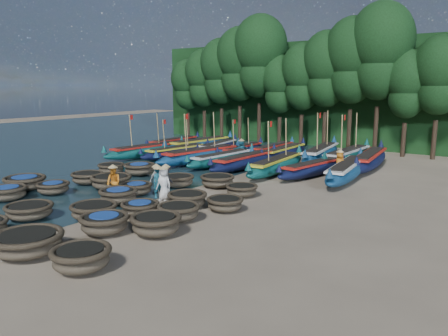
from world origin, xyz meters
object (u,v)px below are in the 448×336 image
Objects in this scene: long_boat_13 at (274,150)px; coracle_8 at (104,223)px; coracle_19 at (225,203)px; coracle_23 at (217,180)px; long_boat_3 at (201,155)px; long_boat_7 at (313,168)px; long_boat_2 at (177,152)px; coracle_18 at (187,199)px; fisherman_6 at (339,163)px; long_boat_15 at (321,153)px; coracle_9 at (156,224)px; coracle_15 at (88,177)px; coracle_12 at (118,195)px; fisherman_2 at (114,181)px; coracle_6 at (29,210)px; fisherman_4 at (157,178)px; long_boat_8 at (347,170)px; long_boat_4 at (222,159)px; coracle_14 at (179,211)px; long_boat_16 at (347,156)px; long_boat_6 at (277,165)px; fisherman_5 at (241,149)px; coracle_17 at (137,188)px; coracle_13 at (140,208)px; coracle_16 at (111,181)px; fisherman_1 at (158,180)px; coracle_5 at (8,192)px; coracle_22 at (178,180)px; long_boat_12 at (241,150)px; long_boat_10 at (200,144)px; long_boat_17 at (370,160)px; long_boat_5 at (245,161)px; long_boat_9 at (174,143)px; long_boat_14 at (284,152)px; long_boat_11 at (218,147)px; coracle_20 at (111,168)px; fisherman_0 at (164,183)px; coracle_10 at (25,182)px; long_boat_1 at (146,150)px; coracle_11 at (53,187)px; fisherman_3 at (166,179)px.

coracle_8 is at bearing -80.15° from long_boat_13.
coracle_23 reaches higher than coracle_19.
long_boat_7 is (9.00, 0.34, -0.09)m from long_boat_3.
long_boat_13 is (5.78, 5.69, -0.01)m from long_boat_2.
fisherman_6 is (3.43, 10.98, 0.49)m from coracle_18.
long_boat_15 reaches higher than long_boat_3.
coracle_15 is (-9.72, 4.25, -0.06)m from coracle_9.
coracle_12 is 0.29× the size of long_boat_2.
long_boat_3 is at bearing 121.95° from coracle_9.
coracle_18 is at bearing 10.35° from fisherman_2.
coracle_6 is 1.41× the size of fisherman_4.
fisherman_6 is at bearing 142.88° from long_boat_8.
coracle_14 is at bearing -57.47° from long_boat_4.
long_boat_16 is at bearing 82.62° from coracle_18.
long_boat_15 is 1.01× the size of long_boat_16.
long_boat_6 reaches higher than fisherman_5.
long_boat_6 is 0.95× the size of long_boat_15.
coracle_17 is at bearing -122.47° from coracle_23.
long_boat_8 is at bearing 52.42° from coracle_17.
coracle_13 is at bearing -23.60° from fisherman_2.
long_boat_2 is (-4.18, 10.35, 0.05)m from coracle_16.
coracle_5 is at bearing 151.48° from fisherman_1.
coracle_16 is at bearing -118.76° from long_boat_15.
coracle_22 is at bearing -172.98° from fisherman_4.
long_boat_12 reaches higher than coracle_18.
long_boat_10 is 14.97m from fisherman_6.
fisherman_5 is (-9.49, -2.13, 0.21)m from long_boat_17.
fisherman_6 reaches higher than coracle_14.
long_boat_6 reaches higher than coracle_22.
long_boat_5 is at bearing 61.97° from coracle_15.
long_boat_13 is (-1.11, 17.91, 0.06)m from coracle_12.
coracle_15 is 15.44m from long_boat_9.
long_boat_6 is 6.02m from long_boat_14.
long_boat_11 is at bearing 109.63° from coracle_17.
long_boat_10 is (-15.05, 4.30, -0.00)m from long_boat_8.
long_boat_17 is at bearing 77.93° from coracle_8.
coracle_23 is at bearing -28.82° from long_boat_2.
coracle_22 is 13.54m from long_boat_15.
long_boat_11 is (0.38, 11.59, 0.11)m from coracle_20.
long_boat_2 is 3.88× the size of fisherman_0.
coracle_10 is at bearing -167.05° from fisherman_0.
long_boat_16 reaches higher than coracle_15.
long_boat_16 is (2.93, 18.52, 0.22)m from coracle_13.
long_boat_1 is 4.56× the size of fisherman_1.
coracle_11 is at bearing -108.19° from long_boat_5.
long_boat_9 is 17.58m from fisherman_3.
long_boat_7 is at bearing 10.24° from long_boat_1.
coracle_20 is 13.36m from long_boat_7.
long_boat_1 is (-4.24, 9.10, 0.16)m from coracle_15.
long_boat_1 reaches higher than coracle_22.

